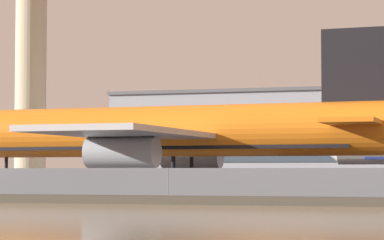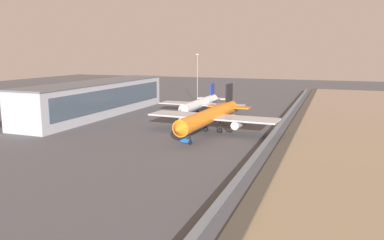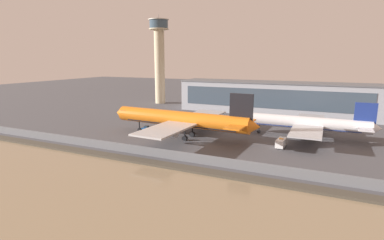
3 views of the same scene
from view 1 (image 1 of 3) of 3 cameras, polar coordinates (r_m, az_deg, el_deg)
name	(u,v)px [view 1 (image 1 of 3)]	position (r m, az deg, el deg)	size (l,w,h in m)	color
ground_plane	(225,195)	(78.56, 2.07, -4.74)	(500.00, 500.00, 0.00)	#4C4C51
shoreline_seawall	(147,200)	(58.90, -2.84, -5.02)	(320.00, 3.00, 0.50)	#474238
perimeter_fence	(168,185)	(63.15, -1.50, -4.08)	(280.00, 0.10, 2.31)	slate
cargo_jet_orange	(159,134)	(83.83, -2.10, -0.86)	(49.49, 42.39, 14.52)	orange
baggage_tug	(27,184)	(91.65, -10.31, -3.97)	(1.80, 3.30, 1.80)	#19519E
control_tower	(31,31)	(158.44, -10.06, 5.54)	(10.59, 10.59, 46.13)	#C6B793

